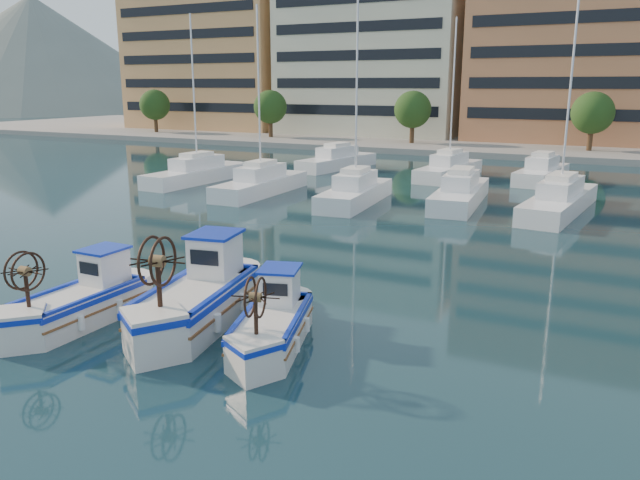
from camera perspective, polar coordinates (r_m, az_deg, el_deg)
The scene contains 6 objects.
ground at distance 16.40m, azimuth -5.41°, elevation -10.65°, with size 300.00×300.00×0.00m, color #1B3A48.
hill_west at distance 192.30m, azimuth -24.07°, elevation 10.81°, with size 180.00×180.00×60.00m, color slate.
yacht_marina at distance 42.38m, azimuth 12.12°, elevation 5.17°, with size 40.90×23.33×11.50m.
fishing_boat_a at distance 19.67m, azimuth -20.93°, elevation -5.06°, with size 1.71×4.14×2.58m.
fishing_boat_b at distance 18.57m, azimuth -10.99°, elevation -4.97°, with size 2.91×5.18×3.14m.
fishing_boat_c at distance 16.89m, azimuth -4.33°, elevation -7.42°, with size 2.61×3.99×2.42m.
Camera 1 is at (8.03, -12.56, 6.83)m, focal length 35.00 mm.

